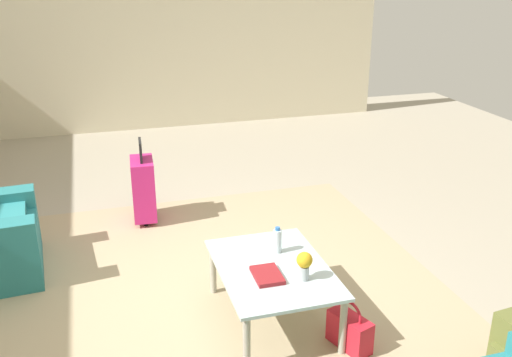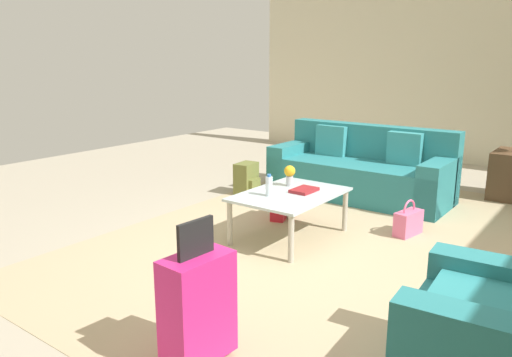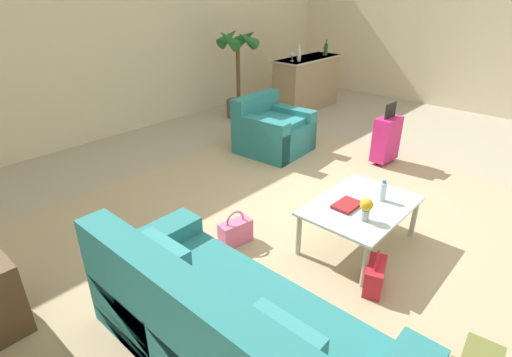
{
  "view_description": "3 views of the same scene",
  "coord_description": "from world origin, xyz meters",
  "views": [
    {
      "loc": [
        -3.76,
        0.62,
        2.48
      ],
      "look_at": [
        0.0,
        -0.49,
        0.97
      ],
      "focal_mm": 40.0,
      "sensor_mm": 36.0,
      "label": 1
    },
    {
      "loc": [
        3.39,
        1.94,
        1.67
      ],
      "look_at": [
        0.19,
        -0.45,
        0.71
      ],
      "focal_mm": 35.0,
      "sensor_mm": 36.0,
      "label": 2
    },
    {
      "loc": [
        -3.39,
        -1.9,
        2.26
      ],
      "look_at": [
        -0.95,
        0.3,
        0.65
      ],
      "focal_mm": 28.0,
      "sensor_mm": 36.0,
      "label": 3
    }
  ],
  "objects": [
    {
      "name": "ground_plane",
      "position": [
        0.0,
        0.0,
        0.0
      ],
      "size": [
        12.0,
        12.0,
        0.0
      ],
      "primitive_type": "plane",
      "color": "#A89E89"
    },
    {
      "name": "wall_left",
      "position": [
        -5.06,
        0.0,
        1.55
      ],
      "size": [
        0.12,
        8.0,
        3.1
      ],
      "primitive_type": "cube",
      "color": "beige",
      "rests_on": "ground"
    },
    {
      "name": "area_rug",
      "position": [
        -0.6,
        0.2,
        0.0
      ],
      "size": [
        5.2,
        4.4,
        0.01
      ],
      "primitive_type": "cube",
      "color": "tan",
      "rests_on": "ground"
    },
    {
      "name": "couch",
      "position": [
        -2.19,
        -0.6,
        0.3
      ],
      "size": [
        0.88,
        2.15,
        0.86
      ],
      "color": "teal",
      "rests_on": "ground"
    },
    {
      "name": "coffee_table",
      "position": [
        -0.4,
        -0.5,
        0.39
      ],
      "size": [
        1.08,
        0.76,
        0.45
      ],
      "color": "silver",
      "rests_on": "ground"
    },
    {
      "name": "water_bottle",
      "position": [
        -0.2,
        -0.6,
        0.54
      ],
      "size": [
        0.06,
        0.06,
        0.2
      ],
      "color": "silver",
      "rests_on": "coffee_table"
    },
    {
      "name": "coffee_table_book",
      "position": [
        -0.52,
        -0.42,
        0.46
      ],
      "size": [
        0.27,
        0.19,
        0.03
      ],
      "primitive_type": "cube",
      "rotation": [
        0.0,
        0.0,
        -0.02
      ],
      "color": "maroon",
      "rests_on": "coffee_table"
    },
    {
      "name": "flower_vase",
      "position": [
        -0.62,
        -0.65,
        0.57
      ],
      "size": [
        0.11,
        0.11,
        0.21
      ],
      "color": "#B2B7BC",
      "rests_on": "coffee_table"
    },
    {
      "name": "suitcase_magenta",
      "position": [
        1.6,
        0.2,
        0.36
      ],
      "size": [
        0.41,
        0.25,
        0.85
      ],
      "color": "#D12375",
      "rests_on": "ground"
    },
    {
      "name": "handbag_pink",
      "position": [
        -1.15,
        0.38,
        0.13
      ],
      "size": [
        0.34,
        0.2,
        0.36
      ],
      "color": "pink",
      "rests_on": "ground"
    },
    {
      "name": "handbag_red",
      "position": [
        -0.84,
        -0.91,
        0.13
      ],
      "size": [
        0.35,
        0.24,
        0.36
      ],
      "color": "red",
      "rests_on": "ground"
    },
    {
      "name": "backpack_olive",
      "position": [
        -1.4,
        -1.79,
        0.19
      ],
      "size": [
        0.32,
        0.27,
        0.4
      ],
      "color": "olive",
      "rests_on": "ground"
    }
  ]
}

